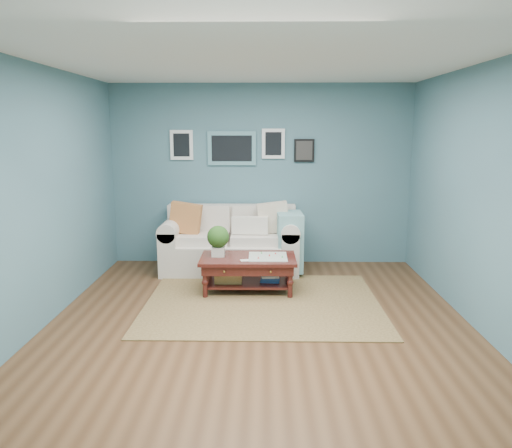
{
  "coord_description": "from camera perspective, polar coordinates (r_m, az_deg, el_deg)",
  "views": [
    {
      "loc": [
        0.06,
        -5.03,
        2.06
      ],
      "look_at": [
        -0.05,
        1.0,
        0.89
      ],
      "focal_mm": 35.0,
      "sensor_mm": 36.0,
      "label": 1
    }
  ],
  "objects": [
    {
      "name": "coffee_table",
      "position": [
        6.34,
        -1.49,
        -4.44
      ],
      "size": [
        1.21,
        0.71,
        0.84
      ],
      "rotation": [
        0.0,
        0.0,
        0.01
      ],
      "color": "#38110B",
      "rests_on": "ground"
    },
    {
      "name": "loveseat",
      "position": [
        7.26,
        -2.22,
        -2.07
      ],
      "size": [
        2.0,
        0.91,
        1.03
      ],
      "color": "beige",
      "rests_on": "ground"
    },
    {
      "name": "room_shell",
      "position": [
        5.14,
        0.27,
        3.18
      ],
      "size": [
        5.0,
        5.02,
        2.7
      ],
      "color": "brown",
      "rests_on": "ground"
    },
    {
      "name": "area_rug",
      "position": [
        6.01,
        0.75,
        -8.96
      ],
      "size": [
        2.76,
        2.21,
        0.01
      ],
      "primitive_type": "cube",
      "color": "brown",
      "rests_on": "ground"
    }
  ]
}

